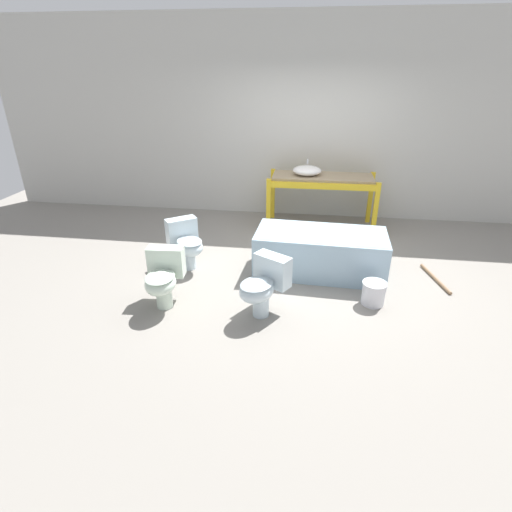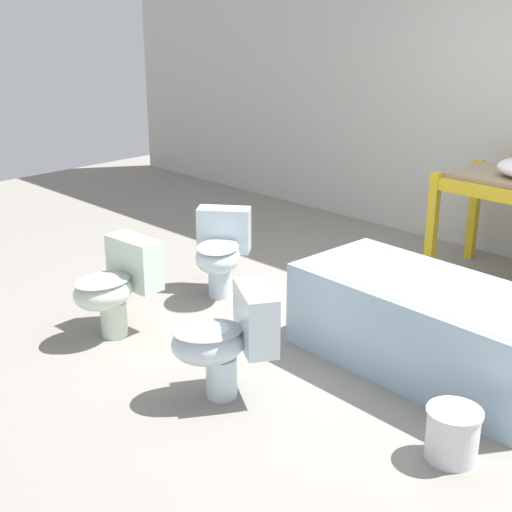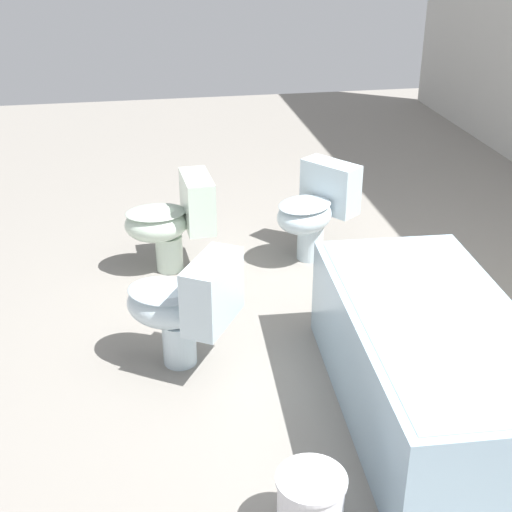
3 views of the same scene
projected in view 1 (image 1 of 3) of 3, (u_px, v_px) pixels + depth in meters
name	position (u px, v px, depth m)	size (l,w,h in m)	color
ground_plane	(297.00, 265.00, 5.36)	(12.00, 12.00, 0.00)	gray
warehouse_wall_rear	(307.00, 121.00, 6.55)	(10.80, 0.08, 3.20)	beige
shelving_rack	(322.00, 184.00, 6.35)	(1.71, 0.72, 0.86)	gold
sink_basin	(307.00, 171.00, 6.27)	(0.45, 0.39, 0.23)	white
bathtub_main	(320.00, 250.00, 5.06)	(1.66, 0.85, 0.54)	#99B7CC
toilet_near	(163.00, 276.00, 4.31)	(0.40, 0.58, 0.63)	silver
toilet_far	(187.00, 242.00, 5.15)	(0.62, 0.66, 0.63)	silver
toilet_extra	(263.00, 284.00, 4.15)	(0.59, 0.66, 0.63)	silver
bucket_white	(374.00, 293.00, 4.43)	(0.27, 0.27, 0.26)	silver
loose_pipe	(435.00, 278.00, 4.97)	(0.20, 0.73, 0.04)	#8C6B4C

